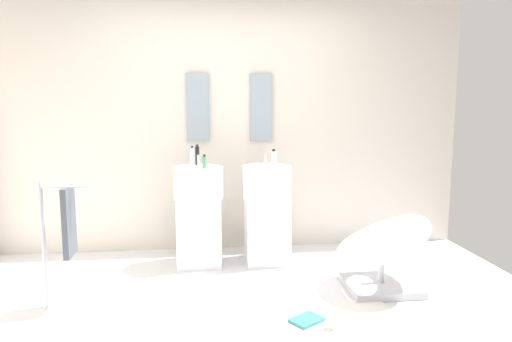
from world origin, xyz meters
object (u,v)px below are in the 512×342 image
towel_rack (65,225)px  pedestal_sink_right (267,212)px  magazine_teal (307,320)px  soap_bottle_white (274,159)px  coffee_mug (336,320)px  soap_bottle_amber (273,158)px  soap_bottle_black (197,155)px  soap_bottle_clear (192,156)px  soap_bottle_green (204,162)px  pedestal_sink_left (199,213)px  lounge_chair (382,247)px

towel_rack → pedestal_sink_right: bearing=29.1°
magazine_teal → soap_bottle_white: (-0.06, 1.16, 0.97)m
coffee_mug → soap_bottle_amber: soap_bottle_amber is taller
magazine_teal → soap_bottle_black: soap_bottle_black is taller
soap_bottle_clear → soap_bottle_green: 0.25m
pedestal_sink_left → soap_bottle_black: soap_bottle_black is taller
soap_bottle_clear → soap_bottle_white: (0.73, -0.23, -0.01)m
lounge_chair → magazine_teal: bearing=-144.9°
pedestal_sink_left → soap_bottle_amber: soap_bottle_amber is taller
pedestal_sink_left → soap_bottle_amber: bearing=9.1°
soap_bottle_clear → soap_bottle_black: soap_bottle_black is taller
lounge_chair → coffee_mug: bearing=-131.6°
pedestal_sink_left → towel_rack: pedestal_sink_left is taller
lounge_chair → soap_bottle_black: bearing=148.0°
magazine_teal → pedestal_sink_left: bearing=86.1°
towel_rack → soap_bottle_green: 1.30m
soap_bottle_amber → coffee_mug: bearing=-82.5°
coffee_mug → soap_bottle_green: (-0.85, 1.29, 0.91)m
towel_rack → lounge_chair: bearing=2.3°
soap_bottle_clear → soap_bottle_green: (0.11, -0.22, -0.03)m
pedestal_sink_right → soap_bottle_green: bearing=-169.4°
pedestal_sink_left → soap_bottle_white: soap_bottle_white is taller
lounge_chair → soap_bottle_amber: soap_bottle_amber is taller
magazine_teal → soap_bottle_clear: (-0.79, 1.40, 0.98)m
soap_bottle_black → lounge_chair: bearing=-32.0°
towel_rack → soap_bottle_black: (0.93, 1.01, 0.38)m
pedestal_sink_left → soap_bottle_clear: bearing=115.1°
lounge_chair → coffee_mug: 0.88m
pedestal_sink_right → towel_rack: pedestal_sink_right is taller
lounge_chair → soap_bottle_white: (-0.78, 0.66, 0.64)m
pedestal_sink_left → lounge_chair: 1.65m
towel_rack → soap_bottle_black: 1.42m
soap_bottle_amber → soap_bottle_green: size_ratio=1.04×
soap_bottle_green → soap_bottle_white: soap_bottle_white is taller
soap_bottle_green → soap_bottle_amber: bearing=18.8°
soap_bottle_amber → soap_bottle_green: (-0.65, -0.22, -0.00)m
pedestal_sink_left → soap_bottle_amber: size_ratio=7.79×
towel_rack → soap_bottle_black: bearing=47.4°
soap_bottle_white → soap_bottle_black: soap_bottle_black is taller
soap_bottle_white → soap_bottle_green: bearing=178.9°
pedestal_sink_left → lounge_chair: (1.46, -0.78, -0.13)m
pedestal_sink_left → soap_bottle_clear: size_ratio=5.55×
pedestal_sink_left → soap_bottle_white: size_ratio=6.07×
coffee_mug → soap_bottle_black: 2.02m
pedestal_sink_right → coffee_mug: bearing=-79.1°
pedestal_sink_right → lounge_chair: size_ratio=0.98×
soap_bottle_green → soap_bottle_white: size_ratio=0.75×
pedestal_sink_left → soap_bottle_green: soap_bottle_green is taller
pedestal_sink_left → soap_bottle_black: size_ratio=5.20×
pedestal_sink_left → lounge_chair: size_ratio=0.98×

